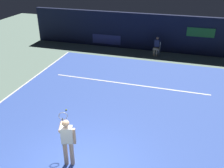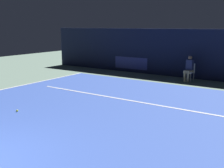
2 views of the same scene
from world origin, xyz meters
TOP-DOWN VIEW (x-y plane):
  - ground_plane at (0.00, 4.66)m, footprint 34.00×34.00m
  - court_surface at (0.00, 4.66)m, footprint 10.70×11.33m
  - line_service at (0.00, 6.64)m, footprint 8.34×0.10m
  - back_wall at (-0.00, 12.55)m, footprint 17.64×0.33m
  - line_judge_on_chair at (0.79, 11.58)m, footprint 0.49×0.57m
  - tennis_ball at (-2.04, 3.35)m, footprint 0.07×0.07m

SIDE VIEW (x-z plane):
  - ground_plane at x=0.00m, z-range 0.00..0.00m
  - court_surface at x=0.00m, z-range 0.00..0.01m
  - line_service at x=0.00m, z-range 0.01..0.02m
  - tennis_ball at x=-2.04m, z-range 0.01..0.08m
  - line_judge_on_chair at x=0.79m, z-range 0.03..1.35m
  - back_wall at x=0.00m, z-range 0.00..2.60m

